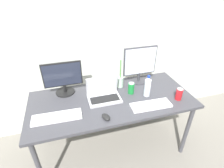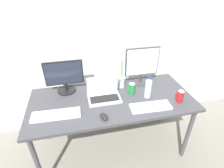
{
  "view_description": "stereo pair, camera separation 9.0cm",
  "coord_description": "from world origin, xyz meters",
  "px_view_note": "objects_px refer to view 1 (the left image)",
  "views": [
    {
      "loc": [
        -0.41,
        -1.41,
        1.83
      ],
      "look_at": [
        0.0,
        0.0,
        0.92
      ],
      "focal_mm": 28.0,
      "sensor_mm": 36.0,
      "label": 1
    },
    {
      "loc": [
        -0.32,
        -1.43,
        1.83
      ],
      "look_at": [
        0.0,
        0.0,
        0.92
      ],
      "focal_mm": 28.0,
      "sensor_mm": 36.0,
      "label": 2
    }
  ],
  "objects_px": {
    "monitor_left": "(63,78)",
    "keyboard_main": "(57,117)",
    "work_desk": "(112,103)",
    "soda_can_near_keyboard": "(131,88)",
    "monitor_center": "(140,64)",
    "soda_can_by_laptop": "(179,94)",
    "laptop_silver": "(104,94)",
    "bamboo_vase": "(120,81)",
    "keyboard_aux": "(151,105)",
    "water_bottle": "(148,87)",
    "mouse_by_keyboard": "(106,117)"
  },
  "relations": [
    {
      "from": "monitor_center",
      "to": "laptop_silver",
      "type": "xyz_separation_m",
      "value": [
        -0.48,
        -0.21,
        -0.19
      ]
    },
    {
      "from": "monitor_center",
      "to": "soda_can_near_keyboard",
      "type": "bearing_deg",
      "value": -131.15
    },
    {
      "from": "keyboard_main",
      "to": "soda_can_by_laptop",
      "type": "relative_size",
      "value": 3.47
    },
    {
      "from": "work_desk",
      "to": "soda_can_near_keyboard",
      "type": "height_order",
      "value": "soda_can_near_keyboard"
    },
    {
      "from": "monitor_left",
      "to": "keyboard_aux",
      "type": "relative_size",
      "value": 1.0
    },
    {
      "from": "keyboard_aux",
      "to": "mouse_by_keyboard",
      "type": "bearing_deg",
      "value": -172.04
    },
    {
      "from": "monitor_center",
      "to": "bamboo_vase",
      "type": "distance_m",
      "value": 0.3
    },
    {
      "from": "mouse_by_keyboard",
      "to": "water_bottle",
      "type": "distance_m",
      "value": 0.56
    },
    {
      "from": "work_desk",
      "to": "bamboo_vase",
      "type": "relative_size",
      "value": 5.13
    },
    {
      "from": "laptop_silver",
      "to": "water_bottle",
      "type": "distance_m",
      "value": 0.46
    },
    {
      "from": "keyboard_aux",
      "to": "soda_can_near_keyboard",
      "type": "xyz_separation_m",
      "value": [
        -0.11,
        0.27,
        0.05
      ]
    },
    {
      "from": "mouse_by_keyboard",
      "to": "bamboo_vase",
      "type": "bearing_deg",
      "value": 40.61
    },
    {
      "from": "water_bottle",
      "to": "soda_can_near_keyboard",
      "type": "distance_m",
      "value": 0.18
    },
    {
      "from": "laptop_silver",
      "to": "keyboard_main",
      "type": "distance_m",
      "value": 0.51
    },
    {
      "from": "mouse_by_keyboard",
      "to": "soda_can_near_keyboard",
      "type": "bearing_deg",
      "value": 23.07
    },
    {
      "from": "keyboard_aux",
      "to": "water_bottle",
      "type": "relative_size",
      "value": 1.66
    },
    {
      "from": "keyboard_aux",
      "to": "soda_can_by_laptop",
      "type": "bearing_deg",
      "value": 7.01
    },
    {
      "from": "keyboard_main",
      "to": "water_bottle",
      "type": "xyz_separation_m",
      "value": [
        0.93,
        0.1,
        0.1
      ]
    },
    {
      "from": "laptop_silver",
      "to": "mouse_by_keyboard",
      "type": "relative_size",
      "value": 3.22
    },
    {
      "from": "bamboo_vase",
      "to": "mouse_by_keyboard",
      "type": "bearing_deg",
      "value": -121.73
    },
    {
      "from": "monitor_center",
      "to": "soda_can_by_laptop",
      "type": "distance_m",
      "value": 0.54
    },
    {
      "from": "mouse_by_keyboard",
      "to": "soda_can_by_laptop",
      "type": "height_order",
      "value": "soda_can_by_laptop"
    },
    {
      "from": "soda_can_near_keyboard",
      "to": "water_bottle",
      "type": "bearing_deg",
      "value": -31.37
    },
    {
      "from": "work_desk",
      "to": "bamboo_vase",
      "type": "bearing_deg",
      "value": 52.48
    },
    {
      "from": "keyboard_main",
      "to": "laptop_silver",
      "type": "bearing_deg",
      "value": 22.83
    },
    {
      "from": "keyboard_aux",
      "to": "soda_can_by_laptop",
      "type": "relative_size",
      "value": 3.17
    },
    {
      "from": "laptop_silver",
      "to": "keyboard_aux",
      "type": "relative_size",
      "value": 0.83
    },
    {
      "from": "mouse_by_keyboard",
      "to": "bamboo_vase",
      "type": "distance_m",
      "value": 0.56
    },
    {
      "from": "work_desk",
      "to": "laptop_silver",
      "type": "distance_m",
      "value": 0.15
    },
    {
      "from": "keyboard_aux",
      "to": "bamboo_vase",
      "type": "xyz_separation_m",
      "value": [
        -0.18,
        0.43,
        0.06
      ]
    },
    {
      "from": "monitor_left",
      "to": "bamboo_vase",
      "type": "relative_size",
      "value": 1.22
    },
    {
      "from": "soda_can_near_keyboard",
      "to": "soda_can_by_laptop",
      "type": "height_order",
      "value": "same"
    },
    {
      "from": "laptop_silver",
      "to": "soda_can_near_keyboard",
      "type": "bearing_deg",
      "value": 0.82
    },
    {
      "from": "soda_can_near_keyboard",
      "to": "bamboo_vase",
      "type": "relative_size",
      "value": 0.38
    },
    {
      "from": "monitor_center",
      "to": "soda_can_by_laptop",
      "type": "bearing_deg",
      "value": -60.18
    },
    {
      "from": "work_desk",
      "to": "soda_can_by_laptop",
      "type": "distance_m",
      "value": 0.7
    },
    {
      "from": "bamboo_vase",
      "to": "monitor_center",
      "type": "bearing_deg",
      "value": 8.97
    },
    {
      "from": "work_desk",
      "to": "laptop_silver",
      "type": "height_order",
      "value": "laptop_silver"
    },
    {
      "from": "monitor_left",
      "to": "keyboard_main",
      "type": "distance_m",
      "value": 0.44
    },
    {
      "from": "monitor_left",
      "to": "bamboo_vase",
      "type": "xyz_separation_m",
      "value": [
        0.62,
        -0.05,
        -0.12
      ]
    },
    {
      "from": "keyboard_main",
      "to": "soda_can_by_laptop",
      "type": "bearing_deg",
      "value": -0.54
    },
    {
      "from": "monitor_center",
      "to": "water_bottle",
      "type": "height_order",
      "value": "monitor_center"
    },
    {
      "from": "keyboard_aux",
      "to": "water_bottle",
      "type": "distance_m",
      "value": 0.21
    },
    {
      "from": "mouse_by_keyboard",
      "to": "keyboard_main",
      "type": "bearing_deg",
      "value": 145.32
    },
    {
      "from": "keyboard_main",
      "to": "soda_can_near_keyboard",
      "type": "bearing_deg",
      "value": 15.38
    },
    {
      "from": "monitor_left",
      "to": "keyboard_main",
      "type": "xyz_separation_m",
      "value": [
        -0.1,
        -0.39,
        -0.18
      ]
    },
    {
      "from": "keyboard_main",
      "to": "bamboo_vase",
      "type": "xyz_separation_m",
      "value": [
        0.71,
        0.35,
        0.06
      ]
    },
    {
      "from": "water_bottle",
      "to": "keyboard_aux",
      "type": "bearing_deg",
      "value": -102.25
    },
    {
      "from": "monitor_left",
      "to": "keyboard_main",
      "type": "relative_size",
      "value": 0.92
    },
    {
      "from": "laptop_silver",
      "to": "bamboo_vase",
      "type": "bearing_deg",
      "value": 35.08
    }
  ]
}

